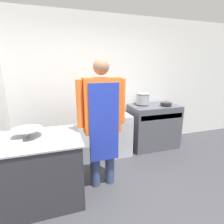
{
  "coord_description": "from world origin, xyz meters",
  "views": [
    {
      "loc": [
        -0.83,
        -1.51,
        1.72
      ],
      "look_at": [
        0.01,
        1.09,
        1.0
      ],
      "focal_mm": 28.0,
      "sensor_mm": 36.0,
      "label": 1
    }
  ],
  "objects_px": {
    "mixing_bowl": "(27,133)",
    "saute_pan": "(166,104)",
    "stove": "(153,126)",
    "plastic_tub": "(15,146)",
    "fridge_unit": "(114,133)",
    "person_cook": "(102,117)",
    "stock_pot": "(143,98)"
  },
  "relations": [
    {
      "from": "mixing_bowl",
      "to": "saute_pan",
      "type": "xyz_separation_m",
      "value": [
        2.53,
        0.79,
        0.05
      ]
    },
    {
      "from": "stove",
      "to": "mixing_bowl",
      "type": "height_order",
      "value": "mixing_bowl"
    },
    {
      "from": "plastic_tub",
      "to": "saute_pan",
      "type": "height_order",
      "value": "saute_pan"
    },
    {
      "from": "plastic_tub",
      "to": "saute_pan",
      "type": "bearing_deg",
      "value": 23.08
    },
    {
      "from": "plastic_tub",
      "to": "fridge_unit",
      "type": "bearing_deg",
      "value": 39.03
    },
    {
      "from": "person_cook",
      "to": "saute_pan",
      "type": "distance_m",
      "value": 1.78
    },
    {
      "from": "person_cook",
      "to": "saute_pan",
      "type": "relative_size",
      "value": 8.01
    },
    {
      "from": "stove",
      "to": "plastic_tub",
      "type": "bearing_deg",
      "value": -153.15
    },
    {
      "from": "mixing_bowl",
      "to": "stock_pot",
      "type": "bearing_deg",
      "value": 25.45
    },
    {
      "from": "fridge_unit",
      "to": "stock_pot",
      "type": "height_order",
      "value": "stock_pot"
    },
    {
      "from": "fridge_unit",
      "to": "plastic_tub",
      "type": "distance_m",
      "value": 2.01
    },
    {
      "from": "mixing_bowl",
      "to": "plastic_tub",
      "type": "distance_m",
      "value": 0.34
    },
    {
      "from": "person_cook",
      "to": "mixing_bowl",
      "type": "height_order",
      "value": "person_cook"
    },
    {
      "from": "person_cook",
      "to": "fridge_unit",
      "type": "bearing_deg",
      "value": 62.4
    },
    {
      "from": "mixing_bowl",
      "to": "saute_pan",
      "type": "relative_size",
      "value": 1.6
    },
    {
      "from": "fridge_unit",
      "to": "person_cook",
      "type": "distance_m",
      "value": 1.22
    },
    {
      "from": "saute_pan",
      "to": "fridge_unit",
      "type": "bearing_deg",
      "value": 174.17
    },
    {
      "from": "stove",
      "to": "stock_pot",
      "type": "relative_size",
      "value": 3.84
    },
    {
      "from": "stove",
      "to": "mixing_bowl",
      "type": "distance_m",
      "value": 2.54
    },
    {
      "from": "plastic_tub",
      "to": "stock_pot",
      "type": "height_order",
      "value": "stock_pot"
    },
    {
      "from": "mixing_bowl",
      "to": "saute_pan",
      "type": "distance_m",
      "value": 2.65
    },
    {
      "from": "stock_pot",
      "to": "saute_pan",
      "type": "height_order",
      "value": "stock_pot"
    },
    {
      "from": "person_cook",
      "to": "mixing_bowl",
      "type": "distance_m",
      "value": 0.96
    },
    {
      "from": "fridge_unit",
      "to": "saute_pan",
      "type": "height_order",
      "value": "saute_pan"
    },
    {
      "from": "stove",
      "to": "mixing_bowl",
      "type": "xyz_separation_m",
      "value": [
        -2.33,
        -0.89,
        0.46
      ]
    },
    {
      "from": "stove",
      "to": "mixing_bowl",
      "type": "relative_size",
      "value": 2.8
    },
    {
      "from": "stove",
      "to": "fridge_unit",
      "type": "distance_m",
      "value": 0.9
    },
    {
      "from": "fridge_unit",
      "to": "saute_pan",
      "type": "xyz_separation_m",
      "value": [
        1.1,
        -0.11,
        0.56
      ]
    },
    {
      "from": "saute_pan",
      "to": "mixing_bowl",
      "type": "bearing_deg",
      "value": -162.78
    },
    {
      "from": "plastic_tub",
      "to": "stock_pot",
      "type": "bearing_deg",
      "value": 31.34
    },
    {
      "from": "fridge_unit",
      "to": "plastic_tub",
      "type": "xyz_separation_m",
      "value": [
        -1.51,
        -1.23,
        0.5
      ]
    },
    {
      "from": "plastic_tub",
      "to": "saute_pan",
      "type": "xyz_separation_m",
      "value": [
        2.62,
        1.11,
        0.06
      ]
    }
  ]
}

